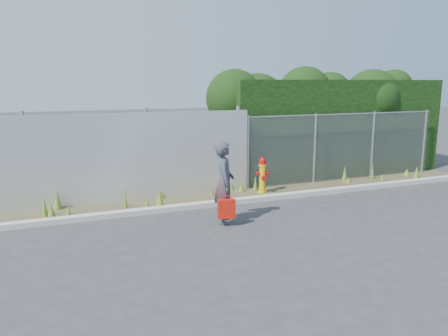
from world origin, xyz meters
name	(u,v)px	position (x,y,z in m)	size (l,w,h in m)	color
ground	(263,226)	(0.00, 0.00, 0.00)	(80.00, 80.00, 0.00)	#353537
curb	(229,202)	(0.00, 1.80, 0.06)	(16.00, 0.22, 0.12)	#B0A89F
weed_strip	(193,196)	(-0.72, 2.47, 0.11)	(16.00, 1.34, 0.54)	#473F28
corrugated_fence	(84,161)	(-3.25, 3.01, 1.10)	(8.50, 0.21, 2.30)	silver
chainlink_fence	(344,146)	(4.25, 3.00, 1.03)	(6.50, 0.07, 2.05)	gray
hedge	(323,114)	(4.19, 4.07, 1.95)	(7.87, 2.06, 3.42)	black
fire_hydrant	(262,176)	(1.24, 2.47, 0.48)	(0.33, 0.30, 1.00)	#DDB30B
woman	(224,182)	(-0.63, 0.58, 0.87)	(0.63, 0.42, 1.74)	#105D6B
red_tote_bag	(226,209)	(-0.69, 0.29, 0.38)	(0.36, 0.13, 0.47)	#9F090A
black_shoulder_bag	(225,176)	(-0.51, 0.83, 0.95)	(0.22, 0.09, 0.16)	black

